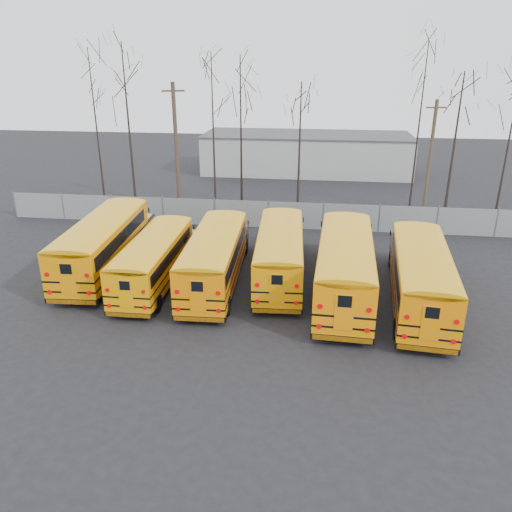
# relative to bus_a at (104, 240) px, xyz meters

# --- Properties ---
(ground) EXTENTS (120.00, 120.00, 0.00)m
(ground) POSITION_rel_bus_a_xyz_m (8.59, -2.80, -1.90)
(ground) COLOR black
(ground) RESTS_ON ground
(fence) EXTENTS (40.00, 0.04, 2.00)m
(fence) POSITION_rel_bus_a_xyz_m (8.59, 9.20, -0.90)
(fence) COLOR gray
(fence) RESTS_ON ground
(distant_building) EXTENTS (22.00, 8.00, 4.00)m
(distant_building) POSITION_rel_bus_a_xyz_m (10.59, 29.20, 0.10)
(distant_building) COLOR #ACACA7
(distant_building) RESTS_ON ground
(bus_a) EXTENTS (3.42, 11.73, 3.24)m
(bus_a) POSITION_rel_bus_a_xyz_m (0.00, 0.00, 0.00)
(bus_a) COLOR black
(bus_a) RESTS_ON ground
(bus_b) EXTENTS (2.45, 10.09, 2.81)m
(bus_b) POSITION_rel_bus_a_xyz_m (3.53, -1.50, -0.25)
(bus_b) COLOR black
(bus_b) RESTS_ON ground
(bus_c) EXTENTS (2.98, 11.03, 3.06)m
(bus_c) POSITION_rel_bus_a_xyz_m (6.81, -1.13, -0.11)
(bus_c) COLOR black
(bus_c) RESTS_ON ground
(bus_d) EXTENTS (3.08, 10.90, 3.02)m
(bus_d) POSITION_rel_bus_a_xyz_m (10.24, 0.06, -0.13)
(bus_d) COLOR black
(bus_d) RESTS_ON ground
(bus_e) EXTENTS (3.18, 11.90, 3.30)m
(bus_e) POSITION_rel_bus_a_xyz_m (13.75, -1.71, 0.04)
(bus_e) COLOR black
(bus_e) RESTS_ON ground
(bus_f) EXTENTS (3.53, 11.38, 3.14)m
(bus_f) POSITION_rel_bus_a_xyz_m (17.45, -2.32, -0.06)
(bus_f) COLOR black
(bus_f) RESTS_ON ground
(utility_pole_left) EXTENTS (1.71, 0.78, 10.03)m
(utility_pole_left) POSITION_rel_bus_a_xyz_m (0.73, 13.22, 3.25)
(utility_pole_left) COLOR #443226
(utility_pole_left) RESTS_ON ground
(utility_pole_right) EXTENTS (1.55, 0.47, 8.81)m
(utility_pole_right) POSITION_rel_bus_a_xyz_m (20.71, 14.81, 2.63)
(utility_pole_right) COLOR #4A3D2A
(utility_pole_right) RESTS_ON ground
(tree_0) EXTENTS (0.26, 0.26, 12.54)m
(tree_0) POSITION_rel_bus_a_xyz_m (-6.58, 14.90, 4.37)
(tree_0) COLOR black
(tree_0) RESTS_ON ground
(tree_1) EXTENTS (0.26, 0.26, 12.83)m
(tree_1) POSITION_rel_bus_a_xyz_m (-2.22, 11.04, 4.52)
(tree_1) COLOR black
(tree_1) RESTS_ON ground
(tree_2) EXTENTS (0.26, 0.26, 12.17)m
(tree_2) POSITION_rel_bus_a_xyz_m (3.56, 14.25, 4.18)
(tree_2) COLOR black
(tree_2) RESTS_ON ground
(tree_3) EXTENTS (0.26, 0.26, 11.97)m
(tree_3) POSITION_rel_bus_a_xyz_m (5.66, 15.12, 4.09)
(tree_3) COLOR black
(tree_3) RESTS_ON ground
(tree_4) EXTENTS (0.26, 0.26, 10.14)m
(tree_4) POSITION_rel_bus_a_xyz_m (10.58, 12.37, 3.17)
(tree_4) COLOR black
(tree_4) RESTS_ON ground
(tree_5) EXTENTS (0.26, 0.26, 12.86)m
(tree_5) POSITION_rel_bus_a_xyz_m (19.49, 14.27, 4.53)
(tree_5) COLOR black
(tree_5) RESTS_ON ground
(tree_6) EXTENTS (0.26, 0.26, 10.90)m
(tree_6) POSITION_rel_bus_a_xyz_m (21.50, 11.18, 3.55)
(tree_6) COLOR black
(tree_6) RESTS_ON ground
(tree_7) EXTENTS (0.26, 0.26, 11.11)m
(tree_7) POSITION_rel_bus_a_xyz_m (25.63, 12.75, 3.65)
(tree_7) COLOR black
(tree_7) RESTS_ON ground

